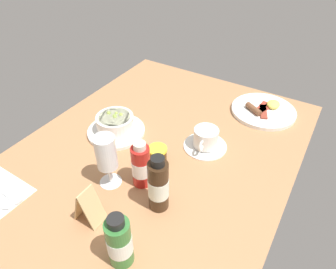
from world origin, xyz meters
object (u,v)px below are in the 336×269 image
porridge_bowl (116,125)px  menu_card (88,205)px  jam_jar (158,154)px  breakfast_plate (264,110)px  sauce_bottle_brown (158,185)px  wine_glass (106,155)px  sauce_bottle_red (141,166)px  coffee_cup (206,139)px  sauce_bottle_green (119,242)px

porridge_bowl → menu_card: menu_card is taller
jam_jar → breakfast_plate: size_ratio=0.24×
jam_jar → menu_card: (27.07, -3.20, 2.67)cm
porridge_bowl → sauce_bottle_brown: 35.53cm
wine_glass → menu_card: wine_glass is taller
sauce_bottle_red → breakfast_plate: sauce_bottle_red is taller
porridge_bowl → sauce_bottle_red: (14.48, 21.14, 3.49)cm
sauce_bottle_brown → menu_card: 18.16cm
coffee_cup → sauce_bottle_brown: sauce_bottle_brown is taller
coffee_cup → menu_card: 42.72cm
coffee_cup → wine_glass: size_ratio=0.86×
coffee_cup → sauce_bottle_red: (23.60, -8.72, 3.62)cm
sauce_bottle_green → breakfast_plate: size_ratio=0.63×
sauce_bottle_red → breakfast_plate: size_ratio=0.62×
coffee_cup → sauce_bottle_red: sauce_bottle_red is taller
sauce_bottle_red → breakfast_plate: 56.95cm
jam_jar → menu_card: 27.39cm
breakfast_plate → menu_card: (70.38, -23.39, 4.31)cm
porridge_bowl → sauce_bottle_brown: size_ratio=1.14×
coffee_cup → jam_jar: (13.57, -9.81, -0.55)cm
coffee_cup → sauce_bottle_red: 25.42cm
coffee_cup → menu_card: bearing=-17.7°
jam_jar → sauce_bottle_brown: bearing=33.6°
jam_jar → coffee_cup: bearing=144.1°
wine_glass → sauce_bottle_brown: 16.72cm
porridge_bowl → jam_jar: porridge_bowl is taller
coffee_cup → jam_jar: 16.75cm
porridge_bowl → breakfast_plate: bearing=134.0°
jam_jar → sauce_bottle_brown: size_ratio=0.34×
sauce_bottle_green → breakfast_plate: 75.88cm
sauce_bottle_brown → sauce_bottle_red: bearing=-117.6°
breakfast_plate → jam_jar: bearing=-25.0°
coffee_cup → sauce_bottle_green: (45.30, 0.82, 3.75)cm
coffee_cup → breakfast_plate: (-29.74, 10.39, -2.19)cm
sauce_bottle_brown → menu_card: (12.57, -12.84, -2.65)cm
wine_glass → coffee_cup: bearing=149.5°
sauce_bottle_brown → breakfast_plate: size_ratio=0.72×
coffee_cup → wine_glass: wine_glass is taller
wine_glass → sauce_bottle_green: 24.72cm
wine_glass → sauce_bottle_red: size_ratio=1.11×
wine_glass → sauce_bottle_red: bearing=120.2°
jam_jar → sauce_bottle_green: size_ratio=0.39×
wine_glass → sauce_bottle_red: 9.98cm
sauce_bottle_brown → wine_glass: bearing=-89.5°
porridge_bowl → menu_card: (31.52, 16.86, 1.99)cm
porridge_bowl → jam_jar: 20.56cm
jam_jar → sauce_bottle_red: size_ratio=0.40×
breakfast_plate → menu_card: menu_card is taller
sauce_bottle_green → porridge_bowl: bearing=-139.7°
wine_glass → sauce_bottle_brown: bearing=90.5°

